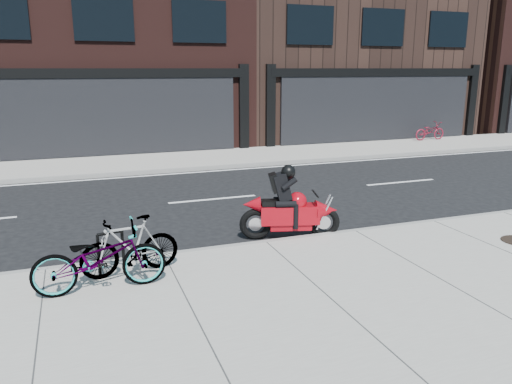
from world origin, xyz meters
name	(u,v)px	position (x,y,z in m)	size (l,w,h in m)	color
ground	(235,220)	(0.00, 0.00, 0.00)	(120.00, 120.00, 0.00)	black
sidewalk_near	(344,314)	(0.00, -5.00, 0.07)	(60.00, 6.00, 0.13)	gray
sidewalk_far	(172,161)	(0.00, 7.75, 0.07)	(60.00, 3.50, 0.13)	gray
building_mideast	(330,14)	(10.00, 14.50, 6.25)	(12.00, 10.00, 12.50)	black
building_east	(504,17)	(22.00, 14.50, 6.50)	(10.00, 10.00, 13.00)	black
bike_rack	(111,249)	(-2.95, -2.60, 0.57)	(0.44, 0.13, 0.74)	black
bicycle_front	(99,258)	(-3.15, -3.16, 0.65)	(0.69, 1.98, 1.04)	gray
bicycle_rear	(130,246)	(-2.65, -2.67, 0.62)	(0.46, 1.62, 0.97)	gray
motorcycle	(294,209)	(0.75, -1.62, 0.63)	(2.05, 0.91, 1.56)	black
bicycle_far	(430,131)	(12.41, 8.68, 0.56)	(0.56, 1.62, 0.85)	maroon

